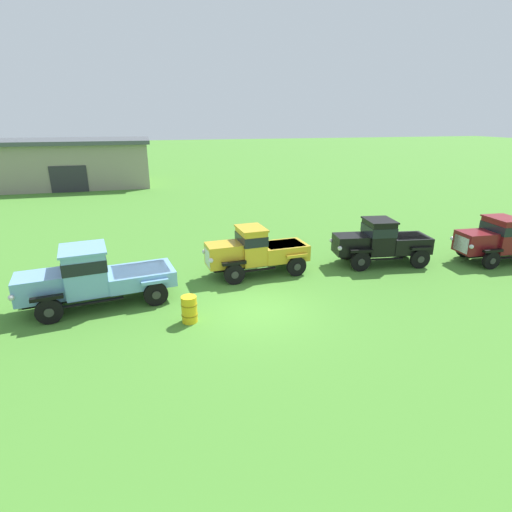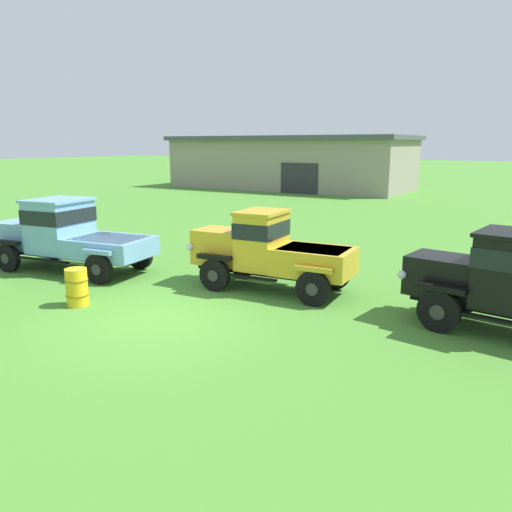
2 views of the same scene
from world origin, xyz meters
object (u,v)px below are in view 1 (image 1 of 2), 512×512
object	(u,v)px
vintage_truck_midrow_center	(256,251)
vintage_truck_back_of_row	(496,239)
vintage_truck_second_in_line	(93,276)
oil_drum_beside_row	(189,309)
farm_shed	(41,163)
vintage_truck_far_side	(381,241)

from	to	relation	value
vintage_truck_midrow_center	vintage_truck_back_of_row	bearing A→B (deg)	-6.79
vintage_truck_second_in_line	vintage_truck_back_of_row	world-z (taller)	vintage_truck_second_in_line
vintage_truck_midrow_center	oil_drum_beside_row	bearing A→B (deg)	-132.05
vintage_truck_back_of_row	farm_shed	bearing A→B (deg)	130.56
vintage_truck_second_in_line	vintage_truck_midrow_center	xyz separation A→B (m)	(6.45, 1.38, -0.04)
farm_shed	oil_drum_beside_row	distance (m)	34.19
vintage_truck_second_in_line	vintage_truck_back_of_row	bearing A→B (deg)	0.07
vintage_truck_far_side	vintage_truck_back_of_row	distance (m)	5.56
oil_drum_beside_row	vintage_truck_back_of_row	bearing A→B (deg)	8.80
farm_shed	vintage_truck_far_side	world-z (taller)	farm_shed
farm_shed	vintage_truck_midrow_center	bearing A→B (deg)	-63.50
vintage_truck_back_of_row	vintage_truck_far_side	bearing A→B (deg)	168.49
vintage_truck_midrow_center	oil_drum_beside_row	distance (m)	4.94
vintage_truck_second_in_line	vintage_truck_midrow_center	distance (m)	6.59
farm_shed	vintage_truck_midrow_center	xyz separation A→B (m)	(14.29, -28.68, -1.20)
vintage_truck_far_side	oil_drum_beside_row	xyz separation A→B (m)	(-9.25, -3.38, -0.65)
farm_shed	oil_drum_beside_row	world-z (taller)	farm_shed
vintage_truck_midrow_center	oil_drum_beside_row	xyz separation A→B (m)	(-3.28, -3.64, -0.63)
vintage_truck_far_side	vintage_truck_back_of_row	world-z (taller)	vintage_truck_far_side
farm_shed	vintage_truck_second_in_line	distance (m)	31.08
oil_drum_beside_row	vintage_truck_second_in_line	bearing A→B (deg)	144.57
vintage_truck_midrow_center	oil_drum_beside_row	world-z (taller)	vintage_truck_midrow_center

